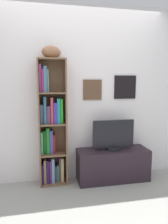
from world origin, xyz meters
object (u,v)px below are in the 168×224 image
at_px(bookshelf, 51,128).
at_px(tv_stand, 113,165).
at_px(television, 113,135).
at_px(football, 51,52).

xyz_separation_m(bookshelf, tv_stand, (0.89, -0.09, -0.57)).
bearing_deg(bookshelf, tv_stand, -5.91).
xyz_separation_m(tv_stand, television, (0.00, 0.00, 0.45)).
bearing_deg(television, tv_stand, -90.00).
height_order(bookshelf, tv_stand, bookshelf).
bearing_deg(tv_stand, bookshelf, 174.09).
height_order(bookshelf, television, bookshelf).
bearing_deg(tv_stand, football, 175.71).
height_order(tv_stand, television, television).
relative_size(bookshelf, television, 2.88).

